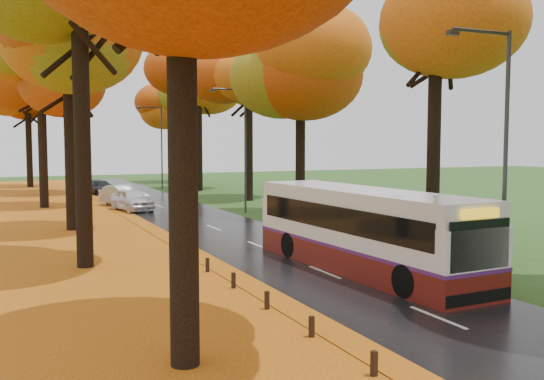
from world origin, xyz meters
TOP-DOWN VIEW (x-y plane):
  - road at (0.00, 25.00)m, footprint 6.50×90.00m
  - centre_line at (0.00, 25.00)m, footprint 0.12×90.00m
  - leaf_verge at (-9.00, 25.00)m, footprint 12.00×90.00m
  - leaf_drift at (-3.05, 25.00)m, footprint 0.90×90.00m
  - trees_left at (-7.18, 27.06)m, footprint 9.20×74.00m
  - trees_right at (7.19, 26.91)m, footprint 9.30×74.20m
  - bollard_row at (-3.70, 4.70)m, footprint 0.11×23.51m
  - streetlamp_near at (3.95, 8.00)m, footprint 2.45×0.18m
  - streetlamp_mid at (3.95, 30.00)m, footprint 2.45×0.18m
  - streetlamp_far at (3.95, 52.00)m, footprint 2.45×0.18m
  - bus at (1.38, 11.72)m, footprint 3.07×11.06m
  - car_white at (-2.35, 33.80)m, footprint 2.53×4.56m
  - car_silver at (-2.32, 36.91)m, footprint 3.00×4.82m
  - car_dark at (-2.35, 47.55)m, footprint 2.51×4.45m

SIDE VIEW (x-z plane):
  - leaf_verge at x=-9.00m, z-range 0.00..0.02m
  - road at x=0.00m, z-range 0.00..0.04m
  - leaf_drift at x=-3.05m, z-range 0.04..0.05m
  - centre_line at x=0.00m, z-range 0.04..0.05m
  - bollard_row at x=-3.70m, z-range 0.00..0.52m
  - car_dark at x=-2.35m, z-range 0.04..1.26m
  - car_white at x=-2.35m, z-range 0.04..1.51m
  - car_silver at x=-2.32m, z-range 0.04..1.54m
  - bus at x=1.38m, z-range 0.11..2.99m
  - streetlamp_near at x=3.95m, z-range 0.71..8.71m
  - streetlamp_mid at x=3.95m, z-range 0.71..8.71m
  - streetlamp_far at x=3.95m, z-range 0.71..8.71m
  - trees_left at x=-7.18m, z-range 2.59..16.48m
  - trees_right at x=7.19m, z-range 2.71..16.67m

